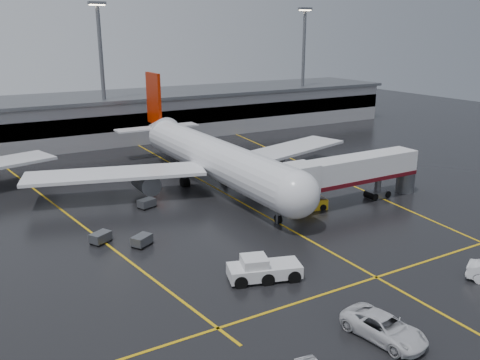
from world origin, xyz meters
TOP-DOWN VIEW (x-y plane):
  - ground at (0.00, 0.00)m, footprint 220.00×220.00m
  - apron_line_centre at (0.00, 0.00)m, footprint 0.25×90.00m
  - apron_line_stop at (0.00, -22.00)m, footprint 60.00×0.25m
  - apron_line_left at (-20.00, 10.00)m, footprint 9.99×69.35m
  - apron_line_right at (18.00, 10.00)m, footprint 7.57×69.64m
  - terminal at (0.00, 47.93)m, footprint 122.00×19.00m
  - light_mast_mid at (-5.00, 42.00)m, footprint 3.00×1.20m
  - light_mast_right at (40.00, 42.00)m, footprint 3.00×1.20m
  - main_airliner at (0.00, 9.70)m, footprint 48.80×45.60m
  - jet_bridge at (11.87, -6.00)m, footprint 19.90×3.40m
  - pushback_tractor at (-8.70, -17.27)m, footprint 6.67×4.30m
  - belt_loader at (5.78, -5.20)m, footprint 4.31×2.58m
  - service_van_a at (-6.17, -28.85)m, footprint 3.74×6.46m
  - baggage_cart_a at (-15.23, -5.39)m, footprint 2.38×2.16m
  - baggage_cart_b at (-18.55, -2.58)m, footprint 2.38×2.12m
  - baggage_cart_c at (-10.86, 5.10)m, footprint 2.32×1.90m

SIDE VIEW (x-z plane):
  - ground at x=0.00m, z-range 0.00..0.00m
  - apron_line_centre at x=0.00m, z-range 0.00..0.02m
  - apron_line_stop at x=0.00m, z-range 0.00..0.02m
  - apron_line_left at x=-20.00m, z-range 0.00..0.02m
  - apron_line_right at x=18.00m, z-range 0.00..0.02m
  - baggage_cart_a at x=-15.23m, z-range 0.07..1.19m
  - baggage_cart_b at x=-18.55m, z-range 0.07..1.19m
  - baggage_cart_c at x=-10.86m, z-range 0.07..1.19m
  - belt_loader at x=5.78m, z-range -0.65..1.91m
  - service_van_a at x=-6.17m, z-range 0.00..1.69m
  - pushback_tractor at x=-8.70m, z-range -0.23..1.99m
  - jet_bridge at x=11.87m, z-range 0.91..6.96m
  - main_airliner at x=0.00m, z-range -2.84..11.26m
  - terminal at x=0.00m, z-range 0.02..8.62m
  - light_mast_mid at x=-5.00m, z-range 1.75..27.20m
  - light_mast_right at x=40.00m, z-range 1.75..27.20m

